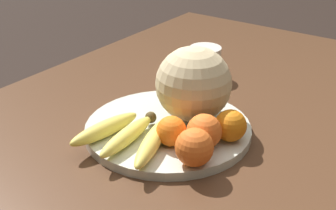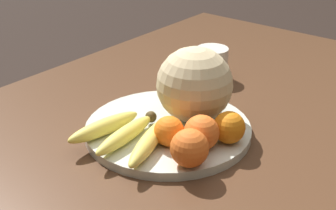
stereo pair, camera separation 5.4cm
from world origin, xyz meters
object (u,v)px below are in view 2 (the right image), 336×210
at_px(melon, 194,85).
at_px(orange_mid_center, 169,131).
at_px(ceramic_mug, 211,64).
at_px(orange_front_right, 229,127).
at_px(orange_front_left, 201,133).
at_px(kitchen_table, 202,155).
at_px(banana_bunch, 126,134).
at_px(produce_tag, 188,127).
at_px(fruit_bowl, 168,129).
at_px(orange_back_left, 190,148).

distance_m(melon, orange_mid_center, 0.13).
bearing_deg(ceramic_mug, orange_front_right, 39.58).
relative_size(melon, orange_front_right, 2.51).
xyz_separation_m(orange_front_left, orange_front_right, (-0.06, 0.03, -0.00)).
height_order(kitchen_table, banana_bunch, banana_bunch).
relative_size(banana_bunch, orange_mid_center, 3.20).
distance_m(orange_mid_center, ceramic_mug, 0.40).
height_order(melon, produce_tag, melon).
relative_size(fruit_bowl, orange_back_left, 4.93).
xyz_separation_m(orange_back_left, produce_tag, (-0.11, -0.09, -0.04)).
distance_m(fruit_bowl, orange_front_right, 0.15).
bearing_deg(produce_tag, ceramic_mug, -178.86).
height_order(kitchen_table, orange_front_left, orange_front_left).
xyz_separation_m(kitchen_table, orange_front_right, (0.05, 0.10, 0.13)).
height_order(banana_bunch, produce_tag, banana_bunch).
bearing_deg(orange_mid_center, ceramic_mug, -158.14).
relative_size(orange_mid_center, produce_tag, 0.80).
relative_size(fruit_bowl, produce_tag, 4.67).
relative_size(orange_front_left, orange_front_right, 1.07).
relative_size(fruit_bowl, orange_front_left, 5.08).
bearing_deg(ceramic_mug, kitchen_table, 30.73).
bearing_deg(kitchen_table, melon, -40.63).
height_order(orange_back_left, ceramic_mug, orange_back_left).
height_order(melon, orange_front_left, melon).
height_order(fruit_bowl, orange_front_right, orange_front_right).
bearing_deg(produce_tag, banana_bunch, -50.17).
bearing_deg(fruit_bowl, kitchen_table, 152.08).
xyz_separation_m(orange_front_left, orange_back_left, (0.06, 0.02, 0.00)).
bearing_deg(fruit_bowl, ceramic_mug, -162.55).
bearing_deg(orange_mid_center, melon, -167.95).
distance_m(kitchen_table, banana_bunch, 0.23).
bearing_deg(banana_bunch, orange_front_left, 113.82).
height_order(fruit_bowl, ceramic_mug, ceramic_mug).
xyz_separation_m(fruit_bowl, banana_bunch, (0.11, -0.02, 0.03)).
relative_size(kitchen_table, orange_front_right, 23.19).
relative_size(produce_tag, ceramic_mug, 0.64).
bearing_deg(produce_tag, orange_mid_center, -15.39).
relative_size(banana_bunch, ceramic_mug, 1.63).
bearing_deg(orange_front_right, melon, -107.28).
xyz_separation_m(melon, orange_back_left, (0.15, 0.10, -0.05)).
xyz_separation_m(orange_front_left, ceramic_mug, (-0.34, -0.21, -0.01)).
bearing_deg(orange_front_left, fruit_bowl, -105.89).
bearing_deg(kitchen_table, produce_tag, -1.73).
bearing_deg(fruit_bowl, produce_tag, 115.93).
distance_m(melon, orange_front_left, 0.13).
height_order(orange_mid_center, ceramic_mug, ceramic_mug).
distance_m(orange_front_right, orange_mid_center, 0.12).
distance_m(banana_bunch, orange_back_left, 0.15).
distance_m(kitchen_table, orange_front_right, 0.17).
height_order(produce_tag, ceramic_mug, ceramic_mug).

